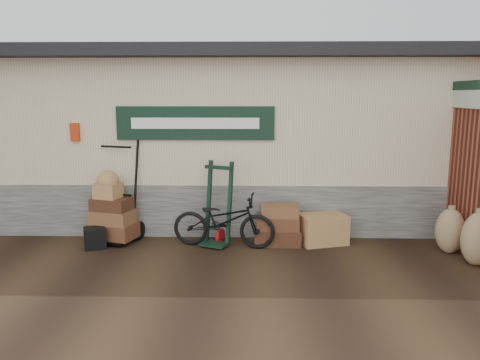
% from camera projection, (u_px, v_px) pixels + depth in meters
% --- Properties ---
extents(ground, '(80.00, 80.00, 0.00)m').
position_uv_depth(ground, '(210.00, 257.00, 7.07)').
color(ground, black).
rests_on(ground, ground).
extents(station_building, '(14.40, 4.10, 3.20)m').
position_uv_depth(station_building, '(220.00, 135.00, 9.47)').
color(station_building, '#4C4C47').
rests_on(station_building, ground).
extents(porter_trolley, '(1.05, 0.90, 1.79)m').
position_uv_depth(porter_trolley, '(118.00, 187.00, 7.78)').
color(porter_trolley, black).
rests_on(porter_trolley, ground).
extents(green_barrow, '(0.61, 0.57, 1.36)m').
position_uv_depth(green_barrow, '(218.00, 204.00, 7.52)').
color(green_barrow, black).
rests_on(green_barrow, ground).
extents(suitcase_stack, '(0.75, 0.48, 0.66)m').
position_uv_depth(suitcase_stack, '(278.00, 224.00, 7.61)').
color(suitcase_stack, '#352110').
rests_on(suitcase_stack, ground).
extents(wicker_hamper, '(0.85, 0.67, 0.48)m').
position_uv_depth(wicker_hamper, '(323.00, 229.00, 7.66)').
color(wicker_hamper, olive).
rests_on(wicker_hamper, ground).
extents(black_trunk, '(0.41, 0.39, 0.33)m').
position_uv_depth(black_trunk, '(95.00, 238.00, 7.43)').
color(black_trunk, black).
rests_on(black_trunk, ground).
extents(bicycle, '(0.81, 1.72, 0.96)m').
position_uv_depth(bicycle, '(224.00, 218.00, 7.45)').
color(bicycle, black).
rests_on(bicycle, ground).
extents(burlap_sack_left, '(0.55, 0.51, 0.70)m').
position_uv_depth(burlap_sack_left, '(450.00, 231.00, 7.17)').
color(burlap_sack_left, '#866248').
rests_on(burlap_sack_left, ground).
extents(burlap_sack_right, '(0.56, 0.50, 0.78)m').
position_uv_depth(burlap_sack_right, '(478.00, 239.00, 6.64)').
color(burlap_sack_right, '#866248').
rests_on(burlap_sack_right, ground).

